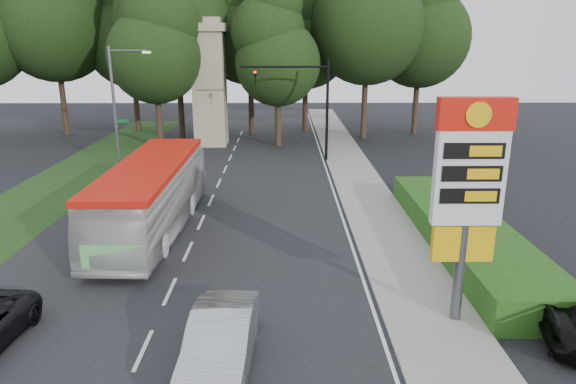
{
  "coord_description": "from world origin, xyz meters",
  "views": [
    {
      "loc": [
        3.93,
        -12.0,
        8.32
      ],
      "look_at": [
        4.12,
        8.68,
        2.2
      ],
      "focal_mm": 32.0,
      "sensor_mm": 36.0,
      "label": 1
    }
  ],
  "objects_px": {
    "gas_station_pylon": "(469,182)",
    "streetlight_signs": "(117,102)",
    "monument": "(209,82)",
    "traffic_signal_mast": "(309,95)",
    "sedan_silver": "(221,342)",
    "transit_bus": "(152,197)"
  },
  "relations": [
    {
      "from": "traffic_signal_mast",
      "to": "streetlight_signs",
      "type": "height_order",
      "value": "streetlight_signs"
    },
    {
      "from": "gas_station_pylon",
      "to": "monument",
      "type": "height_order",
      "value": "monument"
    },
    {
      "from": "streetlight_signs",
      "to": "monument",
      "type": "bearing_deg",
      "value": 58.03
    },
    {
      "from": "traffic_signal_mast",
      "to": "sedan_silver",
      "type": "bearing_deg",
      "value": -97.99
    },
    {
      "from": "sedan_silver",
      "to": "traffic_signal_mast",
      "type": "bearing_deg",
      "value": 84.89
    },
    {
      "from": "monument",
      "to": "sedan_silver",
      "type": "height_order",
      "value": "monument"
    },
    {
      "from": "streetlight_signs",
      "to": "sedan_silver",
      "type": "height_order",
      "value": "streetlight_signs"
    },
    {
      "from": "monument",
      "to": "traffic_signal_mast",
      "type": "bearing_deg",
      "value": -38.0
    },
    {
      "from": "streetlight_signs",
      "to": "sedan_silver",
      "type": "bearing_deg",
      "value": -67.42
    },
    {
      "from": "sedan_silver",
      "to": "streetlight_signs",
      "type": "bearing_deg",
      "value": 115.45
    },
    {
      "from": "gas_station_pylon",
      "to": "transit_bus",
      "type": "height_order",
      "value": "gas_station_pylon"
    },
    {
      "from": "sedan_silver",
      "to": "gas_station_pylon",
      "type": "bearing_deg",
      "value": 20.97
    },
    {
      "from": "monument",
      "to": "sedan_silver",
      "type": "distance_m",
      "value": 30.88
    },
    {
      "from": "traffic_signal_mast",
      "to": "transit_bus",
      "type": "bearing_deg",
      "value": -118.57
    },
    {
      "from": "monument",
      "to": "transit_bus",
      "type": "relative_size",
      "value": 0.88
    },
    {
      "from": "gas_station_pylon",
      "to": "traffic_signal_mast",
      "type": "relative_size",
      "value": 0.95
    },
    {
      "from": "streetlight_signs",
      "to": "sedan_silver",
      "type": "xyz_separation_m",
      "value": [
        9.26,
        -22.28,
        -3.68
      ]
    },
    {
      "from": "monument",
      "to": "sedan_silver",
      "type": "xyz_separation_m",
      "value": [
        4.28,
        -30.27,
        -4.34
      ]
    },
    {
      "from": "gas_station_pylon",
      "to": "transit_bus",
      "type": "relative_size",
      "value": 0.6
    },
    {
      "from": "gas_station_pylon",
      "to": "streetlight_signs",
      "type": "xyz_separation_m",
      "value": [
        -16.19,
        20.01,
        -0.01
      ]
    },
    {
      "from": "gas_station_pylon",
      "to": "transit_bus",
      "type": "distance_m",
      "value": 14.01
    },
    {
      "from": "streetlight_signs",
      "to": "monument",
      "type": "relative_size",
      "value": 0.8
    }
  ]
}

